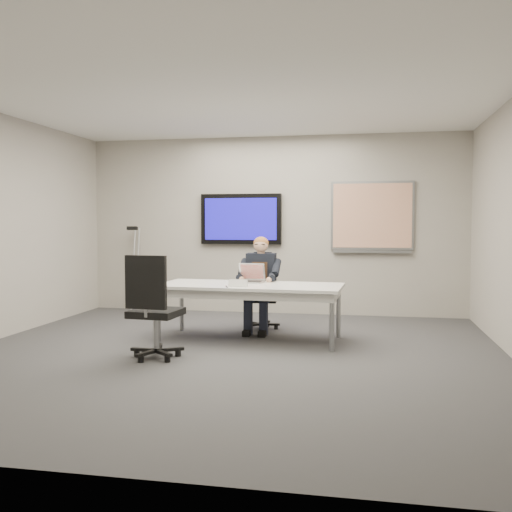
% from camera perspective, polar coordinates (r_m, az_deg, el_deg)
% --- Properties ---
extents(floor, '(6.00, 6.00, 0.02)m').
position_cam_1_polar(floor, '(6.28, -2.84, -9.91)').
color(floor, '#353537').
rests_on(floor, ground).
extents(ceiling, '(6.00, 6.00, 0.02)m').
position_cam_1_polar(ceiling, '(6.26, -2.92, 15.88)').
color(ceiling, white).
rests_on(ceiling, wall_back).
extents(wall_back, '(6.00, 0.02, 2.80)m').
position_cam_1_polar(wall_back, '(9.06, 1.66, 3.09)').
color(wall_back, '#ACA79C').
rests_on(wall_back, ground).
extents(wall_front, '(6.00, 0.02, 2.80)m').
position_cam_1_polar(wall_front, '(3.28, -15.49, 2.53)').
color(wall_front, '#ACA79C').
rests_on(wall_front, ground).
extents(conference_table, '(2.27, 1.03, 0.69)m').
position_cam_1_polar(conference_table, '(6.98, -0.60, -3.49)').
color(conference_table, white).
rests_on(conference_table, ground).
extents(tv_display, '(1.30, 0.09, 0.80)m').
position_cam_1_polar(tv_display, '(9.10, -1.51, 3.72)').
color(tv_display, black).
rests_on(tv_display, wall_back).
extents(whiteboard, '(1.25, 0.08, 1.10)m').
position_cam_1_polar(whiteboard, '(8.91, 11.54, 3.86)').
color(whiteboard, gray).
rests_on(whiteboard, wall_back).
extents(office_chair_far, '(0.48, 0.48, 0.94)m').
position_cam_1_polar(office_chair_far, '(7.78, 0.59, -5.14)').
color(office_chair_far, black).
rests_on(office_chair_far, ground).
extents(office_chair_near, '(0.57, 0.57, 1.11)m').
position_cam_1_polar(office_chair_near, '(6.15, -10.14, -6.96)').
color(office_chair_near, black).
rests_on(office_chair_near, ground).
extents(seated_person, '(0.39, 0.67, 1.26)m').
position_cam_1_polar(seated_person, '(7.53, 0.30, -3.79)').
color(seated_person, '#1E2232').
rests_on(seated_person, office_chair_far).
extents(crutch, '(0.31, 0.54, 1.44)m').
position_cam_1_polar(crutch, '(9.53, -11.98, -1.14)').
color(crutch, '#B3B6BB').
rests_on(crutch, ground).
extents(laptop, '(0.35, 0.34, 0.24)m').
position_cam_1_polar(laptop, '(7.19, -0.53, -2.18)').
color(laptop, '#A7A7AA').
rests_on(laptop, conference_table).
extents(name_tent, '(0.22, 0.07, 0.09)m').
position_cam_1_polar(name_tent, '(6.70, -1.80, -2.72)').
color(name_tent, white).
rests_on(name_tent, conference_table).
extents(pen, '(0.06, 0.14, 0.01)m').
position_cam_1_polar(pen, '(6.68, -2.96, -3.07)').
color(pen, black).
rests_on(pen, conference_table).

